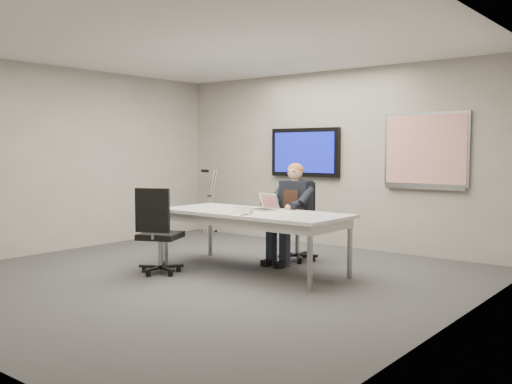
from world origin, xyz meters
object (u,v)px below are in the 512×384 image
Objects in this scene: office_chair_far at (298,236)px; seated_person at (289,223)px; conference_table at (253,218)px; office_chair_near at (159,247)px; laptop at (266,206)px.

seated_person is at bearing -110.44° from office_chair_far.
office_chair_far is at bearing 87.98° from conference_table.
office_chair_near reaches higher than laptop.
laptop is (0.02, 0.23, 0.14)m from conference_table.
seated_person reaches higher than laptop.
office_chair_far reaches higher than laptop.
office_chair_near is at bearing -131.83° from conference_table.
seated_person reaches higher than office_chair_far.
conference_table is 7.66× the size of laptop.
laptop is (-0.02, -0.72, 0.48)m from office_chair_far.
laptop is at bearing -101.94° from seated_person.
seated_person is 4.20× the size of laptop.
conference_table is 2.30× the size of office_chair_far.
office_chair_near is at bearing -120.14° from laptop.
office_chair_far is 3.33× the size of laptop.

